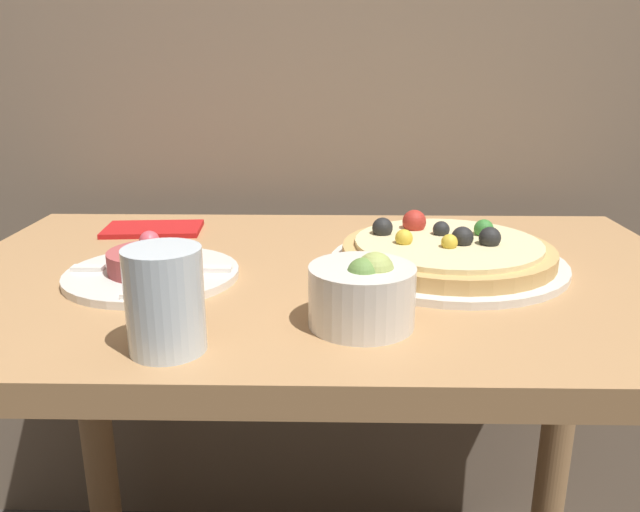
# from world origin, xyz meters

# --- Properties ---
(dining_table) EXTENTS (1.00, 0.62, 0.73)m
(dining_table) POSITION_xyz_m (0.00, 0.31, 0.60)
(dining_table) COLOR #AD7F51
(dining_table) RESTS_ON ground_plane
(pizza_plate) EXTENTS (0.32, 0.32, 0.06)m
(pizza_plate) POSITION_xyz_m (0.17, 0.33, 0.75)
(pizza_plate) COLOR silver
(pizza_plate) RESTS_ON dining_table
(tartare_plate) EXTENTS (0.22, 0.22, 0.06)m
(tartare_plate) POSITION_xyz_m (-0.22, 0.27, 0.75)
(tartare_plate) COLOR silver
(tartare_plate) RESTS_ON dining_table
(small_bowl) EXTENTS (0.11, 0.11, 0.08)m
(small_bowl) POSITION_xyz_m (0.04, 0.13, 0.77)
(small_bowl) COLOR silver
(small_bowl) RESTS_ON dining_table
(drinking_glass) EXTENTS (0.07, 0.07, 0.10)m
(drinking_glass) POSITION_xyz_m (-0.15, 0.07, 0.78)
(drinking_glass) COLOR silver
(drinking_glass) RESTS_ON dining_table
(napkin) EXTENTS (0.16, 0.10, 0.01)m
(napkin) POSITION_xyz_m (-0.28, 0.50, 0.74)
(napkin) COLOR red
(napkin) RESTS_ON dining_table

